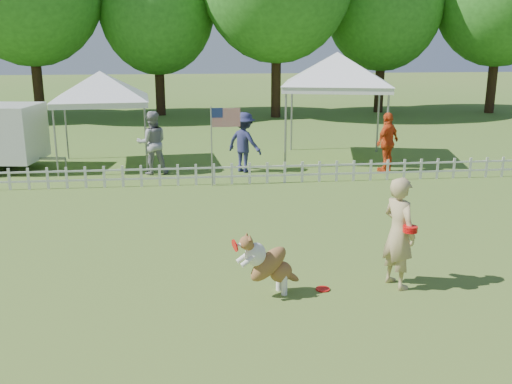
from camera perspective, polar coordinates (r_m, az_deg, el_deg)
ground at (r=9.46m, az=2.05°, el=-9.58°), size 120.00×120.00×0.00m
picket_fence at (r=15.98m, az=-1.54°, el=1.87°), size 22.00×0.08×0.60m
handler at (r=9.50m, az=14.09°, el=-3.97°), size 0.66×0.79×1.84m
dog at (r=9.01m, az=1.34°, el=-7.19°), size 1.08×0.65×1.06m
frisbee_on_turf at (r=9.46m, az=6.70°, el=-9.62°), size 0.29×0.29×0.02m
canopy_tent_left at (r=18.81m, az=-15.06°, el=6.96°), size 3.07×3.07×2.93m
canopy_tent_right at (r=19.24m, az=7.96°, el=8.31°), size 4.03×4.03×3.46m
flag_pole at (r=15.64m, az=-4.45°, el=4.53°), size 0.85×0.12×2.20m
spectator_a at (r=17.35m, az=-10.34°, el=4.86°), size 1.02×0.85×1.89m
spectator_b at (r=17.37m, az=-1.18°, el=4.99°), size 1.33×1.28×1.82m
spectator_c at (r=17.89m, az=13.01°, el=4.89°), size 1.10×1.01×1.81m
tree_center_left at (r=31.07m, az=-9.86°, el=16.60°), size 6.00×6.00×9.80m
tree_right at (r=32.69m, az=12.61°, el=16.90°), size 6.20×6.20×10.40m
tree_far_right at (r=34.18m, az=23.23°, el=16.84°), size 7.00×7.00×11.40m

